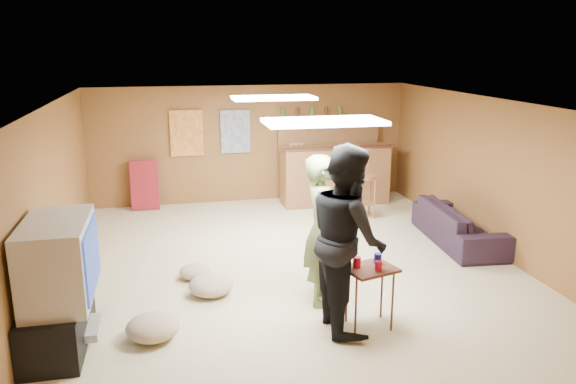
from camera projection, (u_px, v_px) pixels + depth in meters
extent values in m
plane|color=beige|center=(291.00, 267.00, 7.62)|extent=(7.00, 7.00, 0.00)
cube|color=silver|center=(291.00, 104.00, 7.07)|extent=(6.00, 7.00, 0.02)
cube|color=brown|center=(251.00, 144.00, 10.65)|extent=(6.00, 0.02, 2.20)
cube|color=brown|center=(397.00, 306.00, 4.04)|extent=(6.00, 0.02, 2.20)
cube|color=brown|center=(48.00, 202.00, 6.73)|extent=(0.02, 7.00, 2.20)
cube|color=brown|center=(497.00, 177.00, 7.96)|extent=(0.02, 7.00, 2.20)
cube|color=black|center=(58.00, 322.00, 5.58)|extent=(0.55, 1.30, 0.50)
cube|color=#B2B2B7|center=(82.00, 329.00, 5.65)|extent=(0.35, 0.50, 0.08)
cube|color=#B2B2B7|center=(58.00, 260.00, 5.43)|extent=(0.60, 1.10, 0.80)
cube|color=navy|center=(92.00, 258.00, 5.50)|extent=(0.02, 0.95, 0.65)
cube|color=brown|center=(335.00, 175.00, 10.58)|extent=(2.00, 0.60, 1.10)
cube|color=#401C14|center=(339.00, 148.00, 10.21)|extent=(2.10, 0.12, 0.05)
cube|color=brown|center=(329.00, 121.00, 10.77)|extent=(2.00, 0.18, 0.05)
cube|color=brown|center=(328.00, 137.00, 10.86)|extent=(2.00, 0.14, 0.60)
cube|color=#BF3F26|center=(187.00, 133.00, 10.30)|extent=(0.60, 0.03, 0.85)
cube|color=#334C99|center=(235.00, 132.00, 10.49)|extent=(0.55, 0.03, 0.80)
cube|color=maroon|center=(145.00, 185.00, 10.22)|extent=(0.50, 0.26, 0.91)
cube|color=white|center=(324.00, 122.00, 5.66)|extent=(1.20, 0.60, 0.04)
cube|color=white|center=(273.00, 98.00, 8.21)|extent=(1.20, 0.60, 0.04)
imported|color=#5D6B3E|center=(322.00, 230.00, 6.39)|extent=(0.57, 0.72, 1.76)
imported|color=black|center=(347.00, 238.00, 5.81)|extent=(0.75, 0.96, 1.97)
imported|color=black|center=(459.00, 224.00, 8.50)|extent=(0.92, 2.02, 0.57)
cube|color=#401C14|center=(369.00, 297.00, 5.94)|extent=(0.61, 0.54, 0.67)
cylinder|color=red|center=(357.00, 262.00, 5.85)|extent=(0.10, 0.10, 0.11)
cylinder|color=red|center=(378.00, 266.00, 5.77)|extent=(0.08, 0.08, 0.10)
cylinder|color=navy|center=(378.00, 259.00, 5.95)|extent=(0.09, 0.09, 0.11)
ellipsoid|color=tan|center=(211.00, 285.00, 6.75)|extent=(0.68, 0.68, 0.24)
ellipsoid|color=tan|center=(195.00, 272.00, 7.23)|extent=(0.42, 0.42, 0.18)
ellipsoid|color=tan|center=(153.00, 327.00, 5.73)|extent=(0.66, 0.66, 0.25)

